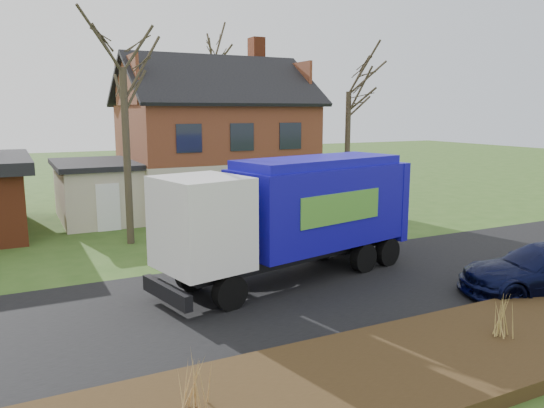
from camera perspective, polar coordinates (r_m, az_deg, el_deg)
name	(u,v)px	position (r m, az deg, el deg)	size (l,w,h in m)	color
ground	(318,288)	(16.07, 5.00, -9.01)	(120.00, 120.00, 0.00)	#31511B
road	(318,288)	(16.06, 5.00, -8.98)	(80.00, 7.00, 0.02)	black
mulch_verge	(451,356)	(12.16, 18.68, -15.21)	(80.00, 3.50, 0.30)	#322210
main_house	(205,134)	(28.48, -7.17, 7.51)	(12.95, 8.95, 9.26)	beige
garbage_truck	(296,210)	(16.49, 2.63, -0.69)	(9.08, 4.18, 3.76)	black
silver_sedan	(227,242)	(18.66, -4.87, -4.04)	(1.50, 4.29, 1.41)	#9FA1A6
tree_front_west	(121,40)	(21.52, -15.90, 16.59)	(3.20, 3.20, 9.51)	#3C3424
tree_front_east	(349,72)	(28.39, 8.31, 13.90)	(3.19, 3.19, 8.87)	#3D3325
tree_back	(213,41)	(36.77, -6.32, 17.02)	(3.70, 3.70, 11.71)	#3D3325
grass_clump_west	(195,382)	(9.32, -8.30, -18.40)	(0.38, 0.32, 1.01)	#AF874D
grass_clump_mid	(503,317)	(12.95, 23.63, -11.03)	(0.33, 0.27, 0.92)	#A88F4A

